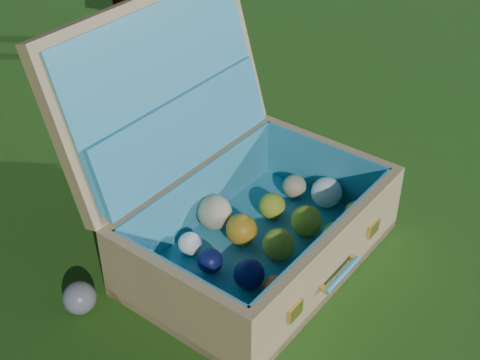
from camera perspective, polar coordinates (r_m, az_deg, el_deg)
The scene contains 3 objects.
ground at distance 1.83m, azimuth -2.40°, elevation -3.45°, with size 60.00×60.00×0.00m, color #215114.
stray_ball at distance 1.61m, azimuth -13.53°, elevation -9.76°, with size 0.08×0.08×0.08m, color teal.
suitcase at distance 1.65m, azimuth -0.92°, elevation -0.75°, with size 0.81×0.77×0.61m.
Camera 1 is at (-0.73, -1.22, 1.16)m, focal length 50.00 mm.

